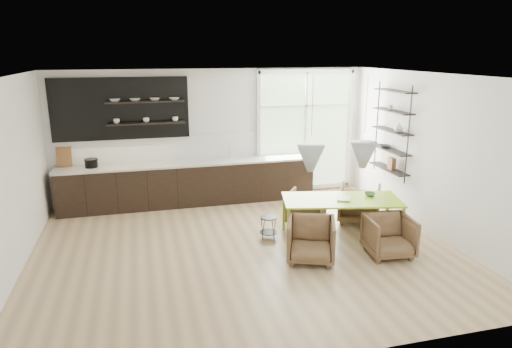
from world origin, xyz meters
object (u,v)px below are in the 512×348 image
armchair_front_right (389,236)px  wire_stool (269,224)px  dining_table (341,202)px  armchair_back_left (306,207)px  armchair_back_right (359,204)px  armchair_front_left (311,240)px

armchair_front_right → wire_stool: size_ratio=1.82×
dining_table → armchair_front_right: bearing=-47.9°
dining_table → armchair_back_left: dining_table is taller
armchair_front_right → armchair_back_left: bearing=120.7°
dining_table → wire_stool: size_ratio=5.42×
armchair_back_left → armchair_back_right: (1.04, -0.19, 0.04)m
armchair_front_left → wire_stool: 1.11m
armchair_back_left → armchair_front_right: size_ratio=0.95×
dining_table → armchair_front_left: 1.14m
armchair_front_right → armchair_back_right: bearing=87.1°
dining_table → armchair_front_left: (-0.83, -0.69, -0.35)m
armchair_back_right → wire_stool: 2.01m
armchair_back_right → armchair_front_left: armchair_back_right is taller
dining_table → armchair_back_left: (-0.31, 0.90, -0.38)m
armchair_back_right → armchair_front_right: size_ratio=1.08×
armchair_back_right → armchair_front_right: 1.57m
armchair_back_right → armchair_front_left: size_ratio=1.05×
armchair_front_left → armchair_front_right: armchair_front_left is taller
wire_stool → armchair_back_left: bearing=31.0°
armchair_back_left → wire_stool: bearing=64.8°
wire_stool → armchair_front_right: bearing=-34.4°
armchair_front_left → wire_stool: (-0.41, 1.03, -0.09)m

